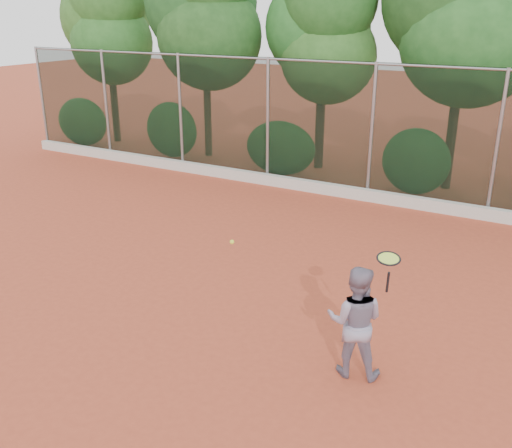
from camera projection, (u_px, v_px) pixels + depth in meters
The scene contains 7 objects.
ground at pixel (226, 313), 9.41m from camera, with size 80.00×80.00×0.00m, color #AD4328.
concrete_curb at pixel (365, 195), 14.91m from camera, with size 24.00×0.20×0.30m, color beige.
tennis_player at pixel (355, 321), 7.61m from camera, with size 0.78×0.61×1.60m, color gray.
chainlink_fence at pixel (372, 129), 14.45m from camera, with size 24.09×0.09×3.50m.
foliage_backdrop at pixel (383, 21), 15.41m from camera, with size 23.70×3.63×7.55m.
tennis_racket at pixel (389, 261), 7.02m from camera, with size 0.39×0.39×0.55m.
tennis_ball_in_flight at pixel (232, 242), 8.00m from camera, with size 0.06×0.06×0.06m.
Camera 1 is at (4.48, -6.97, 4.72)m, focal length 40.00 mm.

